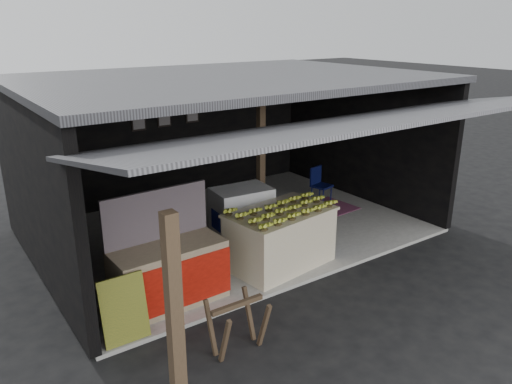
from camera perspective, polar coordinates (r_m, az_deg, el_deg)
ground at (r=8.14m, az=6.67°, el=-10.06°), size 80.00×80.00×0.00m
concrete_slab at (r=9.93m, az=-2.90°, el=-4.26°), size 7.00×5.00×0.06m
shophouse at (r=9.59m, az=-4.12°, el=7.84°), size 7.40×7.29×3.02m
banana_table at (r=8.27m, az=2.76°, el=-5.26°), size 1.85×1.28×0.96m
banana_pile at (r=8.06m, az=2.83°, el=-1.54°), size 1.72×1.16×0.19m
white_crate at (r=8.88m, az=-1.62°, el=-3.01°), size 1.06×0.77×1.11m
neighbor_stall at (r=7.28m, az=-9.93°, el=-8.96°), size 1.61×0.76×1.64m
green_signboard at (r=6.61m, az=-14.85°, el=-12.88°), size 0.59×0.19×0.88m
sawhorse at (r=6.32m, az=-2.14°, el=-14.50°), size 0.72×0.61×0.69m
water_barrel at (r=8.94m, az=6.87°, el=-5.23°), size 0.32×0.32×0.46m
plastic_chair at (r=11.23m, az=7.20°, el=1.14°), size 0.46×0.46×0.82m
magenta_rug at (r=10.93m, az=7.41°, el=-2.00°), size 1.57×1.10×0.01m
picture_frames at (r=11.35m, az=-10.31°, el=8.41°), size 1.62×0.04×0.46m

